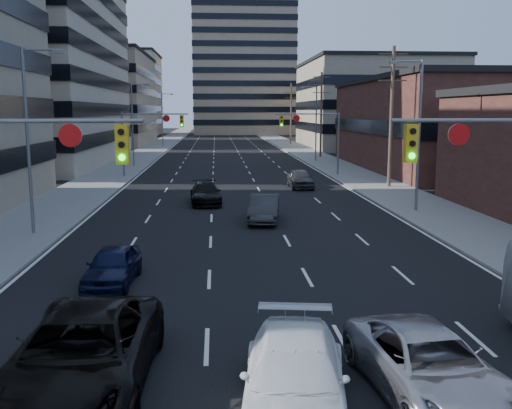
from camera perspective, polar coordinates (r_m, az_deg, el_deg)
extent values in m
cube|color=black|center=(138.26, -3.42, 6.81)|extent=(18.00, 300.00, 0.02)
cube|color=slate|center=(138.61, -8.21, 6.76)|extent=(5.00, 300.00, 0.15)
cube|color=slate|center=(138.86, 1.36, 6.86)|extent=(5.00, 300.00, 0.15)
cube|color=gray|center=(110.45, -16.02, 9.98)|extent=(20.00, 30.00, 16.00)
cube|color=#472119|center=(63.49, 19.83, 7.37)|extent=(20.00, 30.00, 9.00)
cube|color=gray|center=(99.71, 11.56, 9.68)|extent=(22.00, 28.00, 14.00)
cube|color=gray|center=(159.95, -1.36, 17.57)|extent=(26.00, 26.00, 58.00)
cube|color=#ADA089|center=(150.52, -14.41, 10.54)|extent=(24.00, 24.00, 20.00)
cube|color=gray|center=(142.12, 9.74, 9.17)|extent=(22.00, 22.00, 12.00)
cylinder|color=slate|center=(16.95, -22.26, 7.74)|extent=(6.50, 0.12, 0.12)
cube|color=gold|center=(16.35, -13.22, 5.87)|extent=(0.35, 0.28, 1.10)
cylinder|color=black|center=(16.18, -13.36, 7.07)|extent=(0.18, 0.06, 0.18)
cylinder|color=black|center=(16.19, -13.31, 5.84)|extent=(0.18, 0.06, 0.18)
cylinder|color=#0CE526|center=(16.22, -13.27, 4.60)|extent=(0.18, 0.06, 0.18)
cylinder|color=white|center=(16.59, -18.08, 6.57)|extent=(0.64, 0.06, 0.64)
cylinder|color=slate|center=(18.11, 23.31, 7.73)|extent=(6.50, 0.12, 0.12)
cube|color=gold|center=(17.09, 15.21, 5.93)|extent=(0.35, 0.28, 1.10)
cylinder|color=black|center=(16.92, 15.44, 7.08)|extent=(0.18, 0.06, 0.18)
cylinder|color=black|center=(16.94, 15.39, 5.90)|extent=(0.18, 0.06, 0.18)
cylinder|color=#0CE526|center=(16.96, 15.33, 4.72)|extent=(0.18, 0.06, 0.18)
cylinder|color=white|center=(17.56, 19.62, 6.62)|extent=(0.64, 0.06, 0.64)
cylinder|color=slate|center=(53.88, -13.16, 5.83)|extent=(0.18, 0.18, 6.00)
cylinder|color=slate|center=(53.40, -10.05, 8.91)|extent=(6.00, 0.12, 0.12)
cube|color=gold|center=(53.22, -7.44, 8.27)|extent=(0.35, 0.28, 1.10)
cylinder|color=black|center=(53.05, -7.45, 8.64)|extent=(0.18, 0.06, 0.18)
cylinder|color=black|center=(53.06, -7.45, 8.27)|extent=(0.18, 0.06, 0.18)
cylinder|color=#0CE526|center=(53.06, -7.44, 7.89)|extent=(0.18, 0.06, 0.18)
cylinder|color=white|center=(53.28, -8.96, 8.50)|extent=(0.64, 0.06, 0.64)
cylinder|color=slate|center=(54.44, 8.23, 6.01)|extent=(0.18, 0.18, 6.00)
cylinder|color=slate|center=(53.79, 5.14, 9.01)|extent=(6.00, 0.12, 0.12)
cube|color=gold|center=(53.47, 2.56, 8.34)|extent=(0.35, 0.28, 1.10)
cylinder|color=black|center=(53.31, 2.58, 8.71)|extent=(0.18, 0.06, 0.18)
cylinder|color=black|center=(53.32, 2.58, 8.34)|extent=(0.18, 0.06, 0.18)
cylinder|color=#0CE526|center=(53.32, 2.58, 7.96)|extent=(0.18, 0.06, 0.18)
cylinder|color=white|center=(53.62, 4.07, 8.60)|extent=(0.64, 0.06, 0.64)
cylinder|color=#4C3D2D|center=(46.20, 13.38, 8.38)|extent=(0.28, 0.28, 11.00)
cube|color=#4C3D2D|center=(46.40, 13.61, 14.44)|extent=(2.20, 0.10, 0.10)
cube|color=#4C3D2D|center=(46.32, 13.56, 13.21)|extent=(2.20, 0.10, 0.10)
cube|color=#4C3D2D|center=(46.26, 13.51, 11.97)|extent=(2.20, 0.10, 0.10)
cylinder|color=#4C3D2D|center=(75.38, 6.53, 8.84)|extent=(0.28, 0.28, 11.00)
cube|color=#4C3D2D|center=(75.50, 6.60, 12.56)|extent=(2.20, 0.10, 0.10)
cube|color=#4C3D2D|center=(75.45, 6.59, 11.81)|extent=(2.20, 0.10, 0.10)
cube|color=#4C3D2D|center=(75.41, 6.57, 11.05)|extent=(2.20, 0.10, 0.10)
cylinder|color=#4C3D2D|center=(105.02, 3.52, 9.01)|extent=(0.28, 0.28, 11.00)
cube|color=#4C3D2D|center=(105.10, 3.55, 11.68)|extent=(2.20, 0.10, 0.10)
cube|color=#4C3D2D|center=(105.07, 3.54, 11.13)|extent=(2.20, 0.10, 0.10)
cube|color=#4C3D2D|center=(105.04, 3.53, 10.59)|extent=(2.20, 0.10, 0.10)
cylinder|color=slate|center=(29.56, -21.84, 5.63)|extent=(0.16, 0.16, 9.00)
cylinder|color=slate|center=(29.40, -20.66, 14.28)|extent=(1.80, 0.10, 0.10)
cube|color=slate|center=(29.18, -19.09, 14.25)|extent=(0.50, 0.22, 0.14)
cylinder|color=slate|center=(63.77, -12.24, 7.72)|extent=(0.16, 0.16, 9.00)
cylinder|color=slate|center=(63.70, -11.56, 11.70)|extent=(1.80, 0.10, 0.10)
cube|color=slate|center=(63.60, -10.83, 11.65)|extent=(0.50, 0.22, 0.14)
cylinder|color=slate|center=(98.54, -9.36, 8.30)|extent=(0.16, 0.16, 9.00)
cylinder|color=slate|center=(98.49, -8.90, 10.87)|extent=(1.80, 0.10, 0.10)
cube|color=slate|center=(98.43, -8.42, 10.84)|extent=(0.50, 0.22, 0.14)
cylinder|color=slate|center=(35.26, 15.99, 6.43)|extent=(0.16, 0.16, 9.00)
cylinder|color=slate|center=(35.04, 14.89, 13.67)|extent=(1.80, 0.10, 0.10)
cube|color=slate|center=(34.79, 13.61, 13.62)|extent=(0.50, 0.22, 0.14)
cylinder|color=slate|center=(69.18, 6.03, 7.98)|extent=(0.16, 0.16, 9.00)
cylinder|color=slate|center=(69.07, 5.34, 11.64)|extent=(1.80, 0.10, 0.10)
cube|color=slate|center=(68.95, 4.67, 11.59)|extent=(0.50, 0.22, 0.14)
imported|color=black|center=(13.25, -17.00, -14.16)|extent=(3.07, 6.39, 1.76)
imported|color=white|center=(12.01, 3.87, -16.95)|extent=(2.82, 5.44, 1.51)
imported|color=#9F9EA2|center=(13.13, 16.91, -15.16)|extent=(2.91, 5.35, 1.42)
imported|color=black|center=(20.90, -14.14, -5.92)|extent=(1.81, 4.02, 1.34)
imported|color=#2B2B2D|center=(31.51, 0.82, -0.41)|extent=(2.16, 4.65, 1.48)
imported|color=black|center=(37.71, -5.07, 1.10)|extent=(2.25, 4.90, 1.39)
imported|color=#353537|center=(45.54, 4.44, 2.60)|extent=(1.83, 4.43, 1.50)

